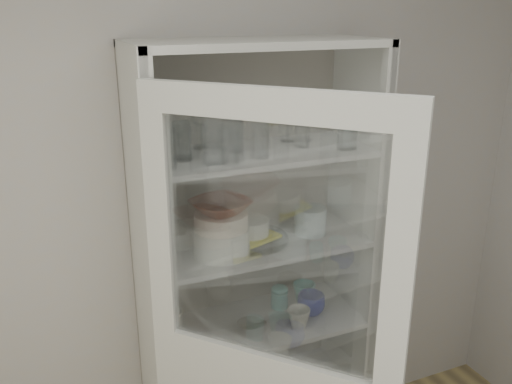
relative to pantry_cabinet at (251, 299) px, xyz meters
name	(u,v)px	position (x,y,z in m)	size (l,w,h in m)	color
wall_back	(196,221)	(-0.20, 0.16, 0.36)	(3.60, 0.02, 2.60)	beige
pantry_cabinet	(251,299)	(0.00, 0.00, 0.00)	(1.00, 0.45, 2.10)	silver
tumbler_0	(167,149)	(-0.40, -0.17, 0.79)	(0.07, 0.07, 0.14)	silver
tumbler_1	(213,143)	(-0.22, -0.18, 0.80)	(0.08, 0.08, 0.16)	silver
tumbler_2	(230,146)	(-0.17, -0.21, 0.79)	(0.07, 0.07, 0.14)	silver
tumbler_3	(234,140)	(-0.14, -0.17, 0.80)	(0.08, 0.08, 0.16)	silver
tumbler_4	(260,141)	(-0.03, -0.18, 0.79)	(0.07, 0.07, 0.13)	silver
tumbler_5	(346,132)	(0.35, -0.19, 0.79)	(0.07, 0.07, 0.14)	silver
tumbler_6	(349,132)	(0.36, -0.19, 0.79)	(0.07, 0.07, 0.14)	silver
tumbler_7	(166,143)	(-0.37, -0.07, 0.79)	(0.07, 0.07, 0.14)	silver
tumbler_8	(182,140)	(-0.30, -0.04, 0.79)	(0.07, 0.07, 0.14)	silver
tumbler_9	(233,134)	(-0.09, -0.04, 0.79)	(0.07, 0.07, 0.14)	silver
tumbler_10	(234,134)	(-0.09, -0.05, 0.79)	(0.07, 0.07, 0.15)	silver
tumbler_11	(302,132)	(0.20, -0.08, 0.78)	(0.06, 0.06, 0.13)	silver
goblet_0	(201,126)	(-0.19, 0.06, 0.81)	(0.08, 0.08, 0.19)	silver
goblet_1	(220,129)	(-0.12, 0.03, 0.80)	(0.07, 0.07, 0.16)	silver
goblet_2	(307,124)	(0.27, 0.00, 0.80)	(0.07, 0.07, 0.15)	silver
goblet_3	(288,122)	(0.19, 0.04, 0.81)	(0.08, 0.08, 0.17)	silver
plate_stack_front	(222,241)	(-0.18, -0.13, 0.38)	(0.23, 0.23, 0.11)	silver
plate_stack_back	(177,234)	(-0.32, 0.06, 0.36)	(0.21, 0.21, 0.07)	silver
cream_bowl	(221,221)	(-0.18, -0.13, 0.47)	(0.22, 0.22, 0.07)	beige
terracotta_bowl	(221,206)	(-0.18, -0.13, 0.53)	(0.23, 0.23, 0.06)	#592110
glass_platter	(252,239)	(-0.02, -0.06, 0.33)	(0.32, 0.32, 0.02)	silver
yellow_trivet	(252,235)	(-0.02, -0.06, 0.35)	(0.19, 0.19, 0.01)	yellow
white_ramekin	(252,227)	(-0.02, -0.06, 0.38)	(0.15, 0.15, 0.07)	silver
grey_bowl_stack	(310,220)	(0.25, -0.09, 0.38)	(0.14, 0.14, 0.12)	silver
mug_blue	(311,304)	(0.26, -0.11, -0.03)	(0.13, 0.13, 0.10)	navy
mug_teal	(304,293)	(0.28, 0.00, -0.03)	(0.11, 0.11, 0.10)	teal
mug_white	(299,318)	(0.15, -0.19, -0.03)	(0.10, 0.10, 0.10)	silver
teal_jar	(279,298)	(0.15, 0.00, -0.03)	(0.08, 0.08, 0.10)	teal
measuring_cups	(250,327)	(-0.06, -0.13, -0.06)	(0.11, 0.11, 0.04)	silver
white_canister	(170,326)	(-0.40, -0.06, -0.01)	(0.11, 0.11, 0.14)	silver
tumbler_12	(182,141)	(-0.32, -0.09, 0.80)	(0.07, 0.07, 0.15)	silver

